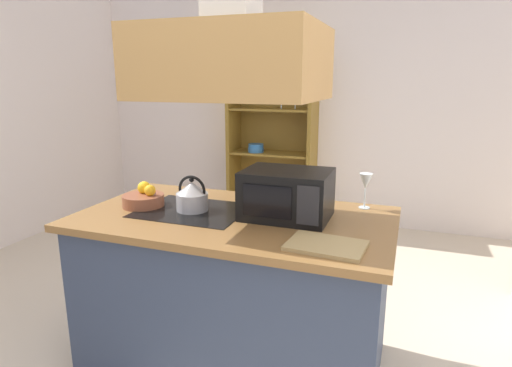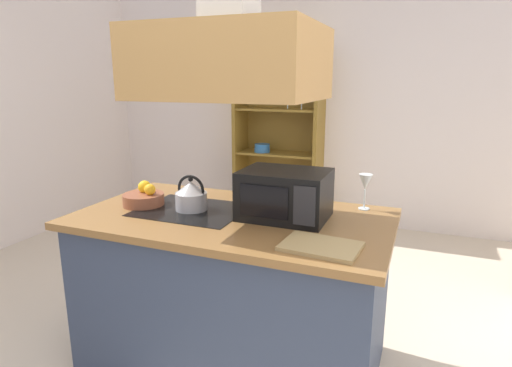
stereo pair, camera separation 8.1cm
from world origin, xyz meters
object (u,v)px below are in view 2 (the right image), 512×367
object	(u,v)px
kettle	(191,196)
wine_glass_on_counter	(365,184)
fruit_bowl	(144,198)
dish_cabinet	(279,145)
microwave	(285,194)
cutting_board	(321,246)

from	to	relation	value
kettle	wine_glass_on_counter	xyz separation A→B (m)	(0.91, 0.38, 0.07)
fruit_bowl	dish_cabinet	bearing A→B (deg)	90.87
microwave	wine_glass_on_counter	bearing A→B (deg)	39.86
microwave	kettle	bearing A→B (deg)	-172.83
dish_cabinet	fruit_bowl	bearing A→B (deg)	-89.13
wine_glass_on_counter	fruit_bowl	size ratio (longest dim) A/B	0.85
wine_glass_on_counter	fruit_bowl	world-z (taller)	wine_glass_on_counter
dish_cabinet	cutting_board	distance (m)	3.11
fruit_bowl	wine_glass_on_counter	bearing A→B (deg)	18.05
cutting_board	microwave	size ratio (longest dim) A/B	0.74
kettle	wine_glass_on_counter	distance (m)	0.99
kettle	fruit_bowl	world-z (taller)	kettle
kettle	wine_glass_on_counter	bearing A→B (deg)	22.75
cutting_board	wine_glass_on_counter	size ratio (longest dim) A/B	1.65
fruit_bowl	microwave	bearing A→B (deg)	5.64
dish_cabinet	kettle	bearing A→B (deg)	-82.28
fruit_bowl	kettle	bearing A→B (deg)	3.00
dish_cabinet	kettle	world-z (taller)	dish_cabinet
dish_cabinet	cutting_board	size ratio (longest dim) A/B	5.86
kettle	fruit_bowl	size ratio (longest dim) A/B	0.84
dish_cabinet	wine_glass_on_counter	bearing A→B (deg)	-60.24
cutting_board	microwave	xyz separation A→B (m)	(-0.28, 0.35, 0.12)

